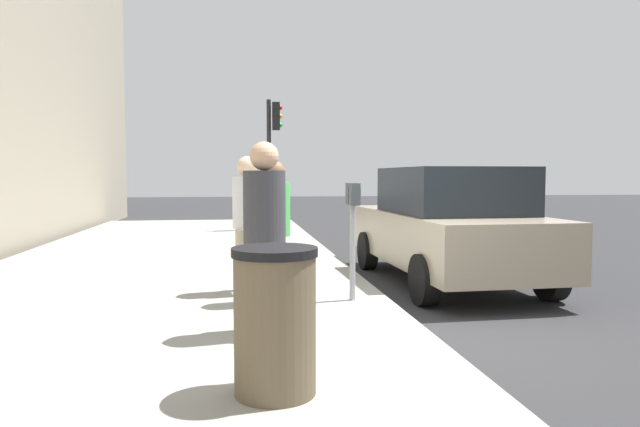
{
  "coord_description": "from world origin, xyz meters",
  "views": [
    {
      "loc": [
        -5.63,
        1.84,
        1.64
      ],
      "look_at": [
        0.9,
        0.87,
        1.21
      ],
      "focal_mm": 31.78,
      "sensor_mm": 36.0,
      "label": 1
    }
  ],
  "objects_px": {
    "parking_officer": "(248,213)",
    "parking_meter": "(353,216)",
    "pedestrian_at_meter": "(275,221)",
    "traffic_signal": "(273,142)",
    "pedestrian_bystander": "(264,221)",
    "trash_bin": "(275,320)",
    "parked_sedan_near": "(448,225)"
  },
  "relations": [
    {
      "from": "parking_meter",
      "to": "trash_bin",
      "type": "xyz_separation_m",
      "value": [
        -2.8,
        1.12,
        -0.51
      ]
    },
    {
      "from": "parking_officer",
      "to": "traffic_signal",
      "type": "bearing_deg",
      "value": 110.17
    },
    {
      "from": "pedestrian_at_meter",
      "to": "pedestrian_bystander",
      "type": "bearing_deg",
      "value": -100.26
    },
    {
      "from": "parking_meter",
      "to": "pedestrian_bystander",
      "type": "height_order",
      "value": "pedestrian_bystander"
    },
    {
      "from": "parked_sedan_near",
      "to": "parking_officer",
      "type": "bearing_deg",
      "value": 107.85
    },
    {
      "from": "pedestrian_at_meter",
      "to": "parked_sedan_near",
      "type": "distance_m",
      "value": 3.2
    },
    {
      "from": "traffic_signal",
      "to": "pedestrian_at_meter",
      "type": "bearing_deg",
      "value": 176.49
    },
    {
      "from": "pedestrian_at_meter",
      "to": "parked_sedan_near",
      "type": "xyz_separation_m",
      "value": [
        1.62,
        -2.75,
        -0.22
      ]
    },
    {
      "from": "pedestrian_at_meter",
      "to": "traffic_signal",
      "type": "relative_size",
      "value": 0.46
    },
    {
      "from": "pedestrian_at_meter",
      "to": "parking_officer",
      "type": "bearing_deg",
      "value": 113.08
    },
    {
      "from": "parking_meter",
      "to": "pedestrian_at_meter",
      "type": "relative_size",
      "value": 0.84
    },
    {
      "from": "parked_sedan_near",
      "to": "pedestrian_bystander",
      "type": "bearing_deg",
      "value": 135.14
    },
    {
      "from": "parking_officer",
      "to": "pedestrian_bystander",
      "type": "bearing_deg",
      "value": -60.6
    },
    {
      "from": "parking_meter",
      "to": "parking_officer",
      "type": "xyz_separation_m",
      "value": [
        0.63,
        1.24,
        0.01
      ]
    },
    {
      "from": "pedestrian_bystander",
      "to": "parked_sedan_near",
      "type": "height_order",
      "value": "pedestrian_bystander"
    },
    {
      "from": "parking_officer",
      "to": "traffic_signal",
      "type": "height_order",
      "value": "traffic_signal"
    },
    {
      "from": "pedestrian_bystander",
      "to": "parking_officer",
      "type": "xyz_separation_m",
      "value": [
        1.96,
        0.12,
        -0.05
      ]
    },
    {
      "from": "pedestrian_at_meter",
      "to": "parking_officer",
      "type": "relative_size",
      "value": 0.96
    },
    {
      "from": "pedestrian_at_meter",
      "to": "traffic_signal",
      "type": "height_order",
      "value": "traffic_signal"
    },
    {
      "from": "pedestrian_bystander",
      "to": "parking_officer",
      "type": "bearing_deg",
      "value": 49.79
    },
    {
      "from": "parking_meter",
      "to": "trash_bin",
      "type": "distance_m",
      "value": 3.06
    },
    {
      "from": "parking_meter",
      "to": "traffic_signal",
      "type": "bearing_deg",
      "value": 2.28
    },
    {
      "from": "parking_meter",
      "to": "trash_bin",
      "type": "height_order",
      "value": "parking_meter"
    },
    {
      "from": "parked_sedan_near",
      "to": "trash_bin",
      "type": "bearing_deg",
      "value": 146.36
    },
    {
      "from": "pedestrian_at_meter",
      "to": "parking_officer",
      "type": "distance_m",
      "value": 0.71
    },
    {
      "from": "traffic_signal",
      "to": "parking_meter",
      "type": "bearing_deg",
      "value": -177.72
    },
    {
      "from": "parking_meter",
      "to": "pedestrian_bystander",
      "type": "relative_size",
      "value": 0.78
    },
    {
      "from": "parking_officer",
      "to": "parking_meter",
      "type": "bearing_deg",
      "value": -1.11
    },
    {
      "from": "pedestrian_at_meter",
      "to": "traffic_signal",
      "type": "distance_m",
      "value": 9.35
    },
    {
      "from": "parking_officer",
      "to": "traffic_signal",
      "type": "relative_size",
      "value": 0.48
    },
    {
      "from": "parking_meter",
      "to": "pedestrian_bystander",
      "type": "bearing_deg",
      "value": 140.04
    },
    {
      "from": "parking_officer",
      "to": "trash_bin",
      "type": "bearing_deg",
      "value": -62.14
    }
  ]
}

